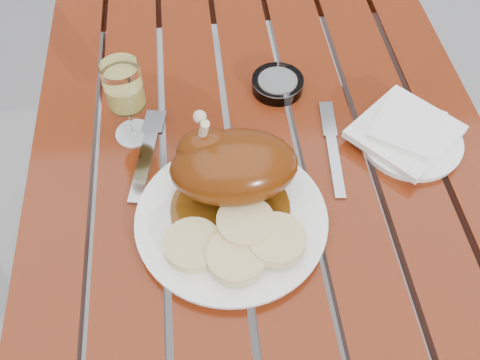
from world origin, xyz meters
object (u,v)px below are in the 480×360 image
object	(u,v)px
table	(259,261)
dinner_plate	(231,220)
side_plate	(410,141)
ashtray	(278,84)
wine_glass	(127,102)

from	to	relation	value
table	dinner_plate	xyz separation A→B (m)	(-0.07, -0.13, 0.38)
side_plate	dinner_plate	bearing A→B (deg)	-158.29
ashtray	wine_glass	bearing A→B (deg)	-162.28
side_plate	wine_glass	bearing A→B (deg)	171.10
wine_glass	ashtray	size ratio (longest dim) A/B	1.61
dinner_plate	ashtray	distance (m)	0.31
wine_glass	dinner_plate	bearing A→B (deg)	-53.37
wine_glass	side_plate	world-z (taller)	wine_glass
wine_glass	ashtray	xyz separation A→B (m)	(0.27, 0.09, -0.07)
dinner_plate	table	bearing A→B (deg)	61.02
table	ashtray	bearing A→B (deg)	74.34
table	wine_glass	world-z (taller)	wine_glass
side_plate	ashtray	world-z (taller)	ashtray
table	side_plate	distance (m)	0.46
side_plate	ashtray	distance (m)	0.26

